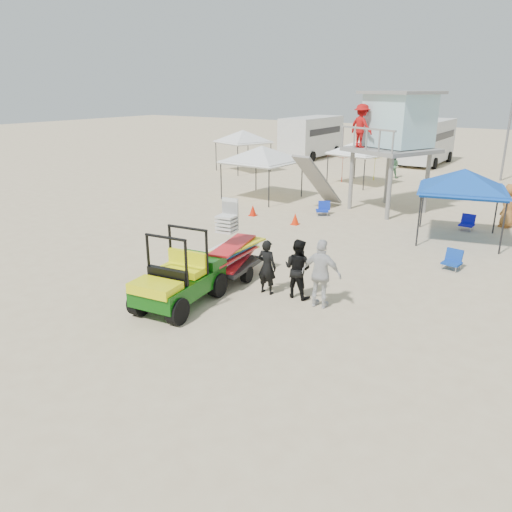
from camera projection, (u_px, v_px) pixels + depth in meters
The scene contains 22 objects.
ground at pixel (167, 339), 11.70m from camera, with size 140.00×140.00×0.00m, color beige.
utility_cart at pixel (177, 272), 13.20m from camera, with size 1.65×2.82×2.04m.
surf_trailer at pixel (230, 251), 15.05m from camera, with size 1.53×2.50×2.21m.
man_left at pixel (267, 267), 14.05m from camera, with size 0.58×0.38×1.58m, color black.
man_mid at pixel (298, 268), 13.79m from camera, with size 0.82×0.64×1.68m, color black.
man_right at pixel (321, 274), 13.11m from camera, with size 1.10×0.46×1.88m, color silver.
lifeguard_tower at pixel (392, 125), 22.70m from camera, with size 4.37×4.37×5.30m.
canopy_blue at pixel (465, 173), 18.48m from camera, with size 3.57×3.57×3.14m.
canopy_white_a at pixel (262, 149), 25.64m from camera, with size 3.35×3.35×3.13m.
canopy_white_b at pixel (243, 132), 33.93m from camera, with size 3.71×3.71×3.21m.
canopy_white_c at pixel (361, 142), 29.45m from camera, with size 3.46×3.46×3.04m.
umbrella_a at pixel (342, 167), 30.48m from camera, with size 2.06×2.10×1.89m, color red.
umbrella_b at pixel (375, 166), 31.14m from camera, with size 1.91×1.94×1.75m, color yellow.
cone_near at pixel (253, 210), 22.77m from camera, with size 0.34×0.34×0.50m, color red.
cone_far at pixel (295, 219), 21.30m from camera, with size 0.34×0.34×0.50m, color red.
beach_chair_a at pixel (323, 208), 22.89m from camera, with size 0.72×0.81×0.64m.
beach_chair_b at pixel (453, 260), 16.11m from camera, with size 0.61×0.65×0.64m.
beach_chair_c at pixel (467, 222), 20.53m from camera, with size 0.57×0.61×0.64m.
rv_far_left at pixel (312, 135), 41.04m from camera, with size 2.64×6.80×3.25m.
rv_mid_left at pixel (427, 140), 37.50m from camera, with size 2.65×6.50×3.25m.
light_pole_left at pixel (511, 115), 30.09m from camera, with size 0.14×0.14×8.00m, color slate.
distant_beachgoers at pixel (447, 184), 25.53m from camera, with size 8.81×9.77×1.82m.
Camera 1 is at (7.53, -7.54, 5.62)m, focal length 35.00 mm.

